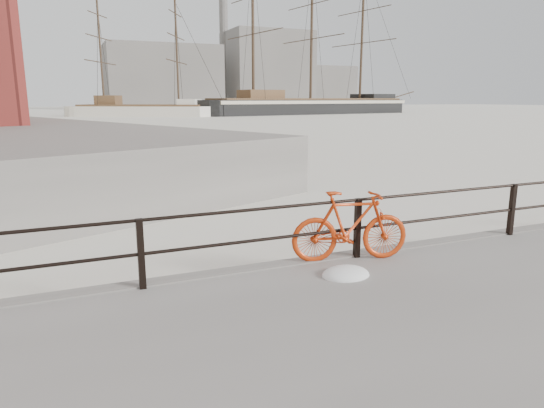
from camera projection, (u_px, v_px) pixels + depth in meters
name	position (u px, v px, depth m)	size (l,w,h in m)	color
ground	(501.00, 250.00, 9.66)	(400.00, 400.00, 0.00)	white
guardrail	(512.00, 210.00, 9.35)	(28.00, 0.10, 1.00)	black
bicycle	(350.00, 226.00, 7.82)	(1.93, 0.29, 1.16)	#C1340C
barque_black	(310.00, 114.00, 95.80)	(57.56, 18.84, 32.74)	black
schooner_mid	(142.00, 116.00, 82.44)	(28.61, 12.10, 20.61)	silver
industrial_west	(163.00, 77.00, 141.27)	(32.00, 18.00, 18.00)	gray
industrial_mid	(267.00, 70.00, 158.52)	(26.00, 20.00, 24.00)	gray
industrial_east	(321.00, 87.00, 172.88)	(20.00, 16.00, 14.00)	gray
smokestack	(224.00, 38.00, 155.91)	(2.80, 2.80, 44.00)	gray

